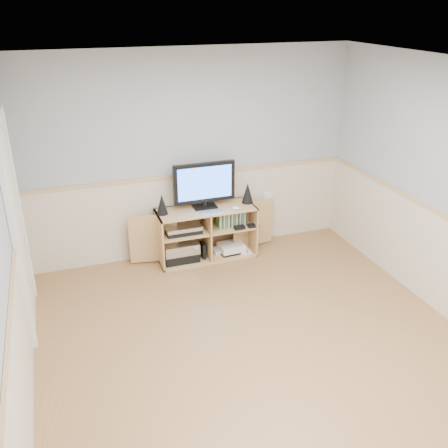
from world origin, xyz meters
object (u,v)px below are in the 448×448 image
Objects in this scene: media_cabinet at (205,231)px; game_consoles at (230,248)px; monitor at (204,184)px; keyboard at (212,212)px.

game_consoles is (0.31, -0.07, -0.26)m from media_cabinet.
monitor reaches higher than keyboard.
media_cabinet is 6.84× the size of keyboard.
media_cabinet is at bearing 98.49° from keyboard.
media_cabinet is 0.38m from keyboard.
media_cabinet is 2.49× the size of monitor.
keyboard is (0.03, -0.19, 0.32)m from media_cabinet.
monitor is 1.67× the size of game_consoles.
media_cabinet is 0.62m from monitor.
monitor is 0.94m from game_consoles.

